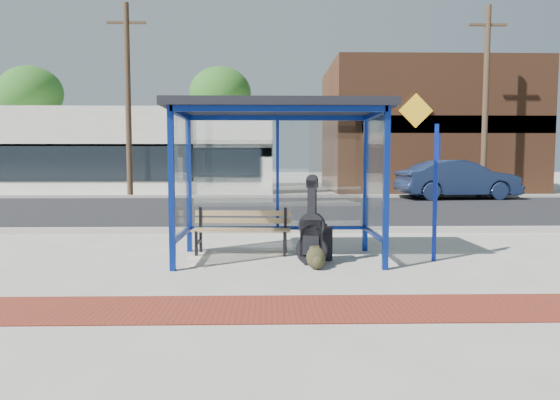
{
  "coord_description": "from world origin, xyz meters",
  "views": [
    {
      "loc": [
        -0.14,
        -7.69,
        1.55
      ],
      "look_at": [
        0.03,
        0.2,
        0.92
      ],
      "focal_mm": 32.0,
      "sensor_mm": 36.0,
      "label": 1
    }
  ],
  "objects_px": {
    "bench": "(242,228)",
    "parked_car": "(458,180)",
    "fire_hydrant": "(520,188)",
    "suitcase": "(320,244)",
    "guitar_bag": "(312,234)",
    "backpack": "(316,258)"
  },
  "relations": [
    {
      "from": "backpack",
      "to": "parked_car",
      "type": "bearing_deg",
      "value": 51.28
    },
    {
      "from": "bench",
      "to": "suitcase",
      "type": "bearing_deg",
      "value": -22.14
    },
    {
      "from": "bench",
      "to": "fire_hydrant",
      "type": "relative_size",
      "value": 2.42
    },
    {
      "from": "suitcase",
      "to": "backpack",
      "type": "relative_size",
      "value": 1.71
    },
    {
      "from": "suitcase",
      "to": "fire_hydrant",
      "type": "bearing_deg",
      "value": 40.46
    },
    {
      "from": "suitcase",
      "to": "fire_hydrant",
      "type": "height_order",
      "value": "fire_hydrant"
    },
    {
      "from": "parked_car",
      "to": "fire_hydrant",
      "type": "bearing_deg",
      "value": -73.3
    },
    {
      "from": "guitar_bag",
      "to": "fire_hydrant",
      "type": "relative_size",
      "value": 1.86
    },
    {
      "from": "bench",
      "to": "backpack",
      "type": "bearing_deg",
      "value": -43.74
    },
    {
      "from": "suitcase",
      "to": "parked_car",
      "type": "xyz_separation_m",
      "value": [
        6.82,
        12.29,
        0.52
      ]
    },
    {
      "from": "bench",
      "to": "guitar_bag",
      "type": "height_order",
      "value": "guitar_bag"
    },
    {
      "from": "bench",
      "to": "suitcase",
      "type": "xyz_separation_m",
      "value": [
        1.24,
        -0.61,
        -0.17
      ]
    },
    {
      "from": "backpack",
      "to": "guitar_bag",
      "type": "bearing_deg",
      "value": 86.72
    },
    {
      "from": "fire_hydrant",
      "to": "guitar_bag",
      "type": "bearing_deg",
      "value": -126.18
    },
    {
      "from": "parked_car",
      "to": "fire_hydrant",
      "type": "xyz_separation_m",
      "value": [
        3.25,
        1.36,
        -0.42
      ]
    },
    {
      "from": "suitcase",
      "to": "fire_hydrant",
      "type": "relative_size",
      "value": 0.84
    },
    {
      "from": "parked_car",
      "to": "bench",
      "type": "bearing_deg",
      "value": 139.4
    },
    {
      "from": "bench",
      "to": "parked_car",
      "type": "xyz_separation_m",
      "value": [
        8.06,
        11.68,
        0.35
      ]
    },
    {
      "from": "fire_hydrant",
      "to": "parked_car",
      "type": "bearing_deg",
      "value": -157.3
    },
    {
      "from": "bench",
      "to": "parked_car",
      "type": "bearing_deg",
      "value": 59.44
    },
    {
      "from": "bench",
      "to": "suitcase",
      "type": "height_order",
      "value": "bench"
    },
    {
      "from": "backpack",
      "to": "fire_hydrant",
      "type": "bearing_deg",
      "value": 44.01
    }
  ]
}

